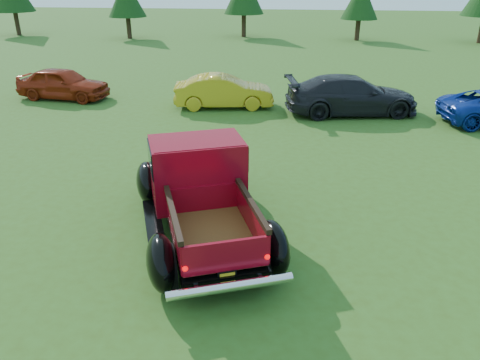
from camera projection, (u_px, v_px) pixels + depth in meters
The scene contains 6 objects.
ground at pixel (228, 229), 10.07m from camera, with size 120.00×120.00×0.00m, color #345117.
tree_mid_right at pixel (361, 0), 35.37m from camera, with size 2.82×2.82×4.40m.
pickup_truck at pixel (198, 186), 9.87m from camera, with size 3.91×5.61×1.96m.
show_car_red at pixel (63, 83), 19.88m from camera, with size 1.56×3.88×1.32m, color maroon.
show_car_yellow at pixel (224, 91), 18.65m from camera, with size 1.36×3.90×1.29m, color gold.
show_car_grey at pixel (351, 95), 17.79m from camera, with size 2.03×5.00×1.45m, color black.
Camera 1 is at (1.26, -8.66, 5.11)m, focal length 35.00 mm.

